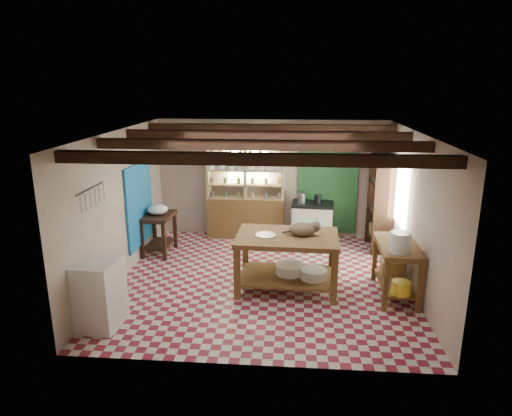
# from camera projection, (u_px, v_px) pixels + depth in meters

# --- Properties ---
(floor) EXTENTS (5.00, 5.00, 0.02)m
(floor) POSITION_uv_depth(u_px,v_px,m) (263.00, 281.00, 8.06)
(floor) COLOR maroon
(floor) RESTS_ON ground
(ceiling) EXTENTS (5.00, 5.00, 0.02)m
(ceiling) POSITION_uv_depth(u_px,v_px,m) (264.00, 132.00, 7.36)
(ceiling) COLOR #424246
(ceiling) RESTS_ON wall_back
(wall_back) EXTENTS (5.00, 0.04, 2.60)m
(wall_back) POSITION_uv_depth(u_px,v_px,m) (271.00, 179.00, 10.11)
(wall_back) COLOR #B9A695
(wall_back) RESTS_ON floor
(wall_front) EXTENTS (5.00, 0.04, 2.60)m
(wall_front) POSITION_uv_depth(u_px,v_px,m) (250.00, 268.00, 5.31)
(wall_front) COLOR #B9A695
(wall_front) RESTS_ON floor
(wall_left) EXTENTS (0.04, 5.00, 2.60)m
(wall_left) POSITION_uv_depth(u_px,v_px,m) (120.00, 206.00, 7.90)
(wall_left) COLOR #B9A695
(wall_left) RESTS_ON floor
(wall_right) EXTENTS (0.04, 5.00, 2.60)m
(wall_right) POSITION_uv_depth(u_px,v_px,m) (415.00, 213.00, 7.51)
(wall_right) COLOR #B9A695
(wall_right) RESTS_ON floor
(ceiling_beams) EXTENTS (5.00, 3.80, 0.15)m
(ceiling_beams) POSITION_uv_depth(u_px,v_px,m) (264.00, 140.00, 7.39)
(ceiling_beams) COLOR #331C11
(ceiling_beams) RESTS_ON ceiling
(blue_wall_patch) EXTENTS (0.04, 1.40, 1.60)m
(blue_wall_patch) POSITION_uv_depth(u_px,v_px,m) (140.00, 204.00, 8.82)
(blue_wall_patch) COLOR #176AAD
(blue_wall_patch) RESTS_ON wall_left
(green_wall_patch) EXTENTS (1.30, 0.04, 2.30)m
(green_wall_patch) POSITION_uv_depth(u_px,v_px,m) (328.00, 182.00, 9.99)
(green_wall_patch) COLOR #215328
(green_wall_patch) RESTS_ON wall_back
(window_back) EXTENTS (0.90, 0.02, 0.80)m
(window_back) POSITION_uv_depth(u_px,v_px,m) (249.00, 161.00, 10.02)
(window_back) COLOR silver
(window_back) RESTS_ON wall_back
(window_right) EXTENTS (0.02, 1.30, 1.20)m
(window_right) POSITION_uv_depth(u_px,v_px,m) (401.00, 193.00, 8.45)
(window_right) COLOR silver
(window_right) RESTS_ON wall_right
(utensil_rail) EXTENTS (0.06, 0.90, 0.28)m
(utensil_rail) POSITION_uv_depth(u_px,v_px,m) (91.00, 197.00, 6.62)
(utensil_rail) COLOR black
(utensil_rail) RESTS_ON wall_left
(pot_rack) EXTENTS (0.86, 0.12, 0.36)m
(pot_rack) POSITION_uv_depth(u_px,v_px,m) (331.00, 142.00, 9.34)
(pot_rack) COLOR black
(pot_rack) RESTS_ON ceiling
(shelving_unit) EXTENTS (1.70, 0.34, 2.20)m
(shelving_unit) POSITION_uv_depth(u_px,v_px,m) (246.00, 189.00, 10.02)
(shelving_unit) COLOR tan
(shelving_unit) RESTS_ON floor
(tall_rack) EXTENTS (0.40, 0.86, 2.00)m
(tall_rack) POSITION_uv_depth(u_px,v_px,m) (380.00, 202.00, 9.34)
(tall_rack) COLOR #331C11
(tall_rack) RESTS_ON floor
(work_table) EXTENTS (1.71, 1.17, 0.95)m
(work_table) POSITION_uv_depth(u_px,v_px,m) (287.00, 262.00, 7.63)
(work_table) COLOR brown
(work_table) RESTS_ON floor
(stove) EXTENTS (0.92, 0.66, 0.86)m
(stove) POSITION_uv_depth(u_px,v_px,m) (312.00, 222.00, 9.93)
(stove) COLOR beige
(stove) RESTS_ON floor
(prep_table) EXTENTS (0.60, 0.84, 0.82)m
(prep_table) POSITION_uv_depth(u_px,v_px,m) (159.00, 234.00, 9.22)
(prep_table) COLOR #331C11
(prep_table) RESTS_ON floor
(white_cabinet) EXTENTS (0.59, 0.69, 0.98)m
(white_cabinet) POSITION_uv_depth(u_px,v_px,m) (100.00, 294.00, 6.46)
(white_cabinet) COLOR silver
(white_cabinet) RESTS_ON floor
(right_counter) EXTENTS (0.64, 1.25, 0.89)m
(right_counter) POSITION_uv_depth(u_px,v_px,m) (396.00, 270.00, 7.39)
(right_counter) COLOR brown
(right_counter) RESTS_ON floor
(cat) EXTENTS (0.51, 0.42, 0.21)m
(cat) POSITION_uv_depth(u_px,v_px,m) (303.00, 229.00, 7.49)
(cat) COLOR #7B6148
(cat) RESTS_ON work_table
(steel_tray) EXTENTS (0.35, 0.35, 0.02)m
(steel_tray) POSITION_uv_depth(u_px,v_px,m) (266.00, 235.00, 7.49)
(steel_tray) COLOR #B0B0B8
(steel_tray) RESTS_ON work_table
(basin_large) EXTENTS (0.50, 0.50, 0.17)m
(basin_large) POSITION_uv_depth(u_px,v_px,m) (290.00, 269.00, 7.71)
(basin_large) COLOR silver
(basin_large) RESTS_ON work_table
(basin_small) EXTENTS (0.46, 0.46, 0.16)m
(basin_small) POSITION_uv_depth(u_px,v_px,m) (314.00, 274.00, 7.52)
(basin_small) COLOR silver
(basin_small) RESTS_ON work_table
(kettle_left) EXTENTS (0.20, 0.20, 0.21)m
(kettle_left) POSITION_uv_depth(u_px,v_px,m) (301.00, 198.00, 9.83)
(kettle_left) COLOR #B0B0B8
(kettle_left) RESTS_ON stove
(kettle_right) EXTENTS (0.16, 0.16, 0.19)m
(kettle_right) POSITION_uv_depth(u_px,v_px,m) (318.00, 199.00, 9.78)
(kettle_right) COLOR black
(kettle_right) RESTS_ON stove
(enamel_bowl) EXTENTS (0.43, 0.43, 0.20)m
(enamel_bowl) POSITION_uv_depth(u_px,v_px,m) (157.00, 209.00, 9.09)
(enamel_bowl) COLOR silver
(enamel_bowl) RESTS_ON prep_table
(white_bucket) EXTENTS (0.32, 0.32, 0.31)m
(white_bucket) POSITION_uv_depth(u_px,v_px,m) (400.00, 242.00, 6.90)
(white_bucket) COLOR silver
(white_bucket) RESTS_ON right_counter
(wicker_basket) EXTENTS (0.36, 0.29, 0.25)m
(wicker_basket) POSITION_uv_depth(u_px,v_px,m) (392.00, 267.00, 7.70)
(wicker_basket) COLOR olive
(wicker_basket) RESTS_ON right_counter
(yellow_tub) EXTENTS (0.29, 0.29, 0.21)m
(yellow_tub) POSITION_uv_depth(u_px,v_px,m) (401.00, 288.00, 6.99)
(yellow_tub) COLOR yellow
(yellow_tub) RESTS_ON right_counter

